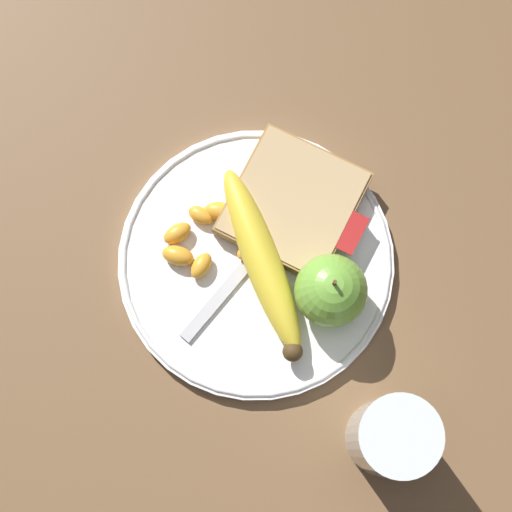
{
  "coord_description": "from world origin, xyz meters",
  "views": [
    {
      "loc": [
        0.16,
        0.08,
        0.83
      ],
      "look_at": [
        0.0,
        0.0,
        0.03
      ],
      "focal_mm": 60.0,
      "sensor_mm": 36.0,
      "label": 1
    }
  ],
  "objects_px": {
    "fork": "(254,256)",
    "juice_glass": "(391,437)",
    "jam_packet": "(344,232)",
    "banana": "(260,266)",
    "bread_slice": "(293,204)",
    "plate": "(256,261)",
    "apple": "(329,293)"
  },
  "relations": [
    {
      "from": "fork",
      "to": "juice_glass",
      "type": "bearing_deg",
      "value": -105.46
    },
    {
      "from": "fork",
      "to": "jam_packet",
      "type": "xyz_separation_m",
      "value": [
        -0.06,
        0.07,
        0.01
      ]
    },
    {
      "from": "banana",
      "to": "jam_packet",
      "type": "height_order",
      "value": "banana"
    },
    {
      "from": "banana",
      "to": "bread_slice",
      "type": "xyz_separation_m",
      "value": [
        -0.07,
        -0.0,
        -0.01
      ]
    },
    {
      "from": "banana",
      "to": "fork",
      "type": "bearing_deg",
      "value": -128.79
    },
    {
      "from": "bread_slice",
      "to": "fork",
      "type": "height_order",
      "value": "bread_slice"
    },
    {
      "from": "bread_slice",
      "to": "jam_packet",
      "type": "xyz_separation_m",
      "value": [
        0.0,
        0.06,
        -0.0
      ]
    },
    {
      "from": "plate",
      "to": "fork",
      "type": "height_order",
      "value": "fork"
    },
    {
      "from": "apple",
      "to": "bread_slice",
      "type": "distance_m",
      "value": 0.1
    },
    {
      "from": "banana",
      "to": "plate",
      "type": "bearing_deg",
      "value": -128.6
    },
    {
      "from": "banana",
      "to": "bread_slice",
      "type": "relative_size",
      "value": 1.34
    },
    {
      "from": "apple",
      "to": "bread_slice",
      "type": "relative_size",
      "value": 0.63
    },
    {
      "from": "plate",
      "to": "jam_packet",
      "type": "height_order",
      "value": "jam_packet"
    },
    {
      "from": "apple",
      "to": "bread_slice",
      "type": "height_order",
      "value": "apple"
    },
    {
      "from": "banana",
      "to": "fork",
      "type": "xyz_separation_m",
      "value": [
        -0.01,
        -0.01,
        -0.02
      ]
    },
    {
      "from": "bread_slice",
      "to": "jam_packet",
      "type": "relative_size",
      "value": 3.03
    },
    {
      "from": "apple",
      "to": "banana",
      "type": "height_order",
      "value": "apple"
    },
    {
      "from": "plate",
      "to": "apple",
      "type": "height_order",
      "value": "apple"
    },
    {
      "from": "apple",
      "to": "juice_glass",
      "type": "bearing_deg",
      "value": 49.3
    },
    {
      "from": "juice_glass",
      "to": "jam_packet",
      "type": "distance_m",
      "value": 0.2
    },
    {
      "from": "fork",
      "to": "jam_packet",
      "type": "relative_size",
      "value": 4.37
    },
    {
      "from": "apple",
      "to": "jam_packet",
      "type": "relative_size",
      "value": 1.91
    },
    {
      "from": "juice_glass",
      "to": "jam_packet",
      "type": "height_order",
      "value": "juice_glass"
    },
    {
      "from": "plate",
      "to": "fork",
      "type": "distance_m",
      "value": 0.01
    },
    {
      "from": "juice_glass",
      "to": "plate",
      "type": "bearing_deg",
      "value": -117.08
    },
    {
      "from": "jam_packet",
      "to": "banana",
      "type": "bearing_deg",
      "value": -39.05
    },
    {
      "from": "banana",
      "to": "juice_glass",
      "type": "bearing_deg",
      "value": 63.51
    },
    {
      "from": "bread_slice",
      "to": "juice_glass",
      "type": "bearing_deg",
      "value": 48.07
    },
    {
      "from": "apple",
      "to": "banana",
      "type": "bearing_deg",
      "value": -87.2
    },
    {
      "from": "apple",
      "to": "jam_packet",
      "type": "distance_m",
      "value": 0.07
    },
    {
      "from": "plate",
      "to": "bread_slice",
      "type": "bearing_deg",
      "value": 173.94
    },
    {
      "from": "plate",
      "to": "bread_slice",
      "type": "distance_m",
      "value": 0.07
    }
  ]
}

